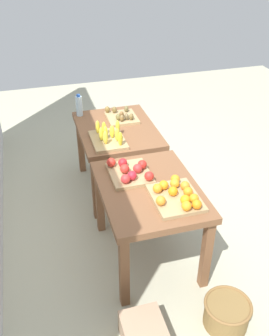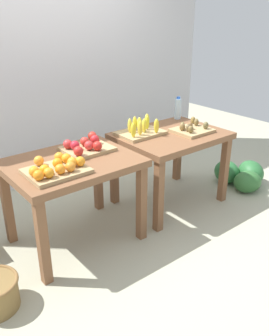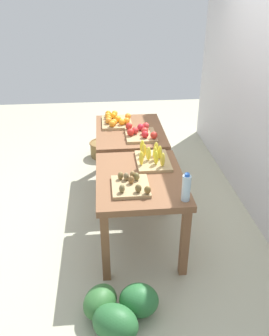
{
  "view_description": "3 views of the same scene",
  "coord_description": "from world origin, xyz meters",
  "px_view_note": "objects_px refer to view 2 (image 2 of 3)",
  "views": [
    {
      "loc": [
        -3.0,
        0.82,
        2.61
      ],
      "look_at": [
        -0.03,
        -0.03,
        0.61
      ],
      "focal_mm": 41.29,
      "sensor_mm": 36.0,
      "label": 1
    },
    {
      "loc": [
        -1.85,
        -2.43,
        1.88
      ],
      "look_at": [
        0.06,
        -0.04,
        0.54
      ],
      "focal_mm": 38.61,
      "sensor_mm": 36.0,
      "label": 2
    },
    {
      "loc": [
        3.31,
        -0.31,
        2.36
      ],
      "look_at": [
        -0.03,
        0.01,
        0.52
      ],
      "focal_mm": 37.55,
      "sensor_mm": 36.0,
      "label": 3
    }
  ],
  "objects_px": {
    "banana_crate": "(141,130)",
    "watermelon_pile": "(242,175)",
    "display_table_right": "(171,144)",
    "kiwi_bin": "(192,129)",
    "display_table_left": "(72,173)",
    "water_bottle": "(178,109)",
    "orange_bin": "(56,168)",
    "apple_bin": "(86,146)"
  },
  "relations": [
    {
      "from": "display_table_right",
      "to": "water_bottle",
      "type": "distance_m",
      "value": 0.57
    },
    {
      "from": "banana_crate",
      "to": "water_bottle",
      "type": "bearing_deg",
      "value": 14.59
    },
    {
      "from": "display_table_right",
      "to": "water_bottle",
      "type": "xyz_separation_m",
      "value": [
        0.41,
        0.33,
        0.23
      ]
    },
    {
      "from": "display_table_right",
      "to": "water_bottle",
      "type": "bearing_deg",
      "value": 38.32
    },
    {
      "from": "orange_bin",
      "to": "watermelon_pile",
      "type": "xyz_separation_m",
      "value": [
        2.25,
        -0.1,
        -0.67
      ]
    },
    {
      "from": "water_bottle",
      "to": "banana_crate",
      "type": "bearing_deg",
      "value": -165.41
    },
    {
      "from": "banana_crate",
      "to": "display_table_left",
      "type": "bearing_deg",
      "value": -170.03
    },
    {
      "from": "display_table_left",
      "to": "orange_bin",
      "type": "xyz_separation_m",
      "value": [
        -0.21,
        -0.16,
        0.15
      ]
    },
    {
      "from": "display_table_right",
      "to": "orange_bin",
      "type": "relative_size",
      "value": 2.31
    },
    {
      "from": "banana_crate",
      "to": "kiwi_bin",
      "type": "xyz_separation_m",
      "value": [
        0.45,
        -0.25,
        -0.02
      ]
    },
    {
      "from": "display_table_right",
      "to": "banana_crate",
      "type": "distance_m",
      "value": 0.34
    },
    {
      "from": "display_table_right",
      "to": "apple_bin",
      "type": "relative_size",
      "value": 2.53
    },
    {
      "from": "display_table_right",
      "to": "orange_bin",
      "type": "height_order",
      "value": "orange_bin"
    },
    {
      "from": "kiwi_bin",
      "to": "display_table_left",
      "type": "bearing_deg",
      "value": 175.68
    },
    {
      "from": "display_table_right",
      "to": "kiwi_bin",
      "type": "relative_size",
      "value": 2.89
    },
    {
      "from": "display_table_left",
      "to": "water_bottle",
      "type": "distance_m",
      "value": 1.58
    },
    {
      "from": "banana_crate",
      "to": "watermelon_pile",
      "type": "height_order",
      "value": "banana_crate"
    },
    {
      "from": "display_table_left",
      "to": "display_table_right",
      "type": "height_order",
      "value": "same"
    },
    {
      "from": "display_table_left",
      "to": "apple_bin",
      "type": "bearing_deg",
      "value": 27.11
    },
    {
      "from": "apple_bin",
      "to": "banana_crate",
      "type": "height_order",
      "value": "banana_crate"
    },
    {
      "from": "display_table_right",
      "to": "orange_bin",
      "type": "xyz_separation_m",
      "value": [
        -1.33,
        -0.16,
        0.15
      ]
    },
    {
      "from": "display_table_left",
      "to": "banana_crate",
      "type": "height_order",
      "value": "banana_crate"
    },
    {
      "from": "display_table_right",
      "to": "watermelon_pile",
      "type": "relative_size",
      "value": 1.56
    },
    {
      "from": "display_table_left",
      "to": "watermelon_pile",
      "type": "bearing_deg",
      "value": -7.18
    },
    {
      "from": "banana_crate",
      "to": "water_bottle",
      "type": "relative_size",
      "value": 1.78
    },
    {
      "from": "orange_bin",
      "to": "banana_crate",
      "type": "bearing_deg",
      "value": 16.0
    },
    {
      "from": "apple_bin",
      "to": "water_bottle",
      "type": "bearing_deg",
      "value": 9.45
    },
    {
      "from": "apple_bin",
      "to": "water_bottle",
      "type": "distance_m",
      "value": 1.35
    },
    {
      "from": "water_bottle",
      "to": "display_table_left",
      "type": "bearing_deg",
      "value": -167.97
    },
    {
      "from": "display_table_left",
      "to": "apple_bin",
      "type": "distance_m",
      "value": 0.28
    },
    {
      "from": "banana_crate",
      "to": "watermelon_pile",
      "type": "relative_size",
      "value": 0.66
    },
    {
      "from": "display_table_right",
      "to": "banana_crate",
      "type": "bearing_deg",
      "value": 150.41
    },
    {
      "from": "display_table_left",
      "to": "watermelon_pile",
      "type": "distance_m",
      "value": 2.12
    },
    {
      "from": "display_table_left",
      "to": "display_table_right",
      "type": "relative_size",
      "value": 1.0
    },
    {
      "from": "display_table_right",
      "to": "orange_bin",
      "type": "bearing_deg",
      "value": -173.32
    },
    {
      "from": "banana_crate",
      "to": "watermelon_pile",
      "type": "bearing_deg",
      "value": -18.97
    },
    {
      "from": "apple_bin",
      "to": "kiwi_bin",
      "type": "relative_size",
      "value": 1.14
    },
    {
      "from": "orange_bin",
      "to": "apple_bin",
      "type": "xyz_separation_m",
      "value": [
        0.42,
        0.26,
        -0.0
      ]
    },
    {
      "from": "water_bottle",
      "to": "watermelon_pile",
      "type": "distance_m",
      "value": 1.07
    },
    {
      "from": "kiwi_bin",
      "to": "watermelon_pile",
      "type": "distance_m",
      "value": 1.0
    },
    {
      "from": "display_table_right",
      "to": "banana_crate",
      "type": "xyz_separation_m",
      "value": [
        -0.26,
        0.15,
        0.16
      ]
    },
    {
      "from": "orange_bin",
      "to": "display_table_right",
      "type": "bearing_deg",
      "value": 6.68
    }
  ]
}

